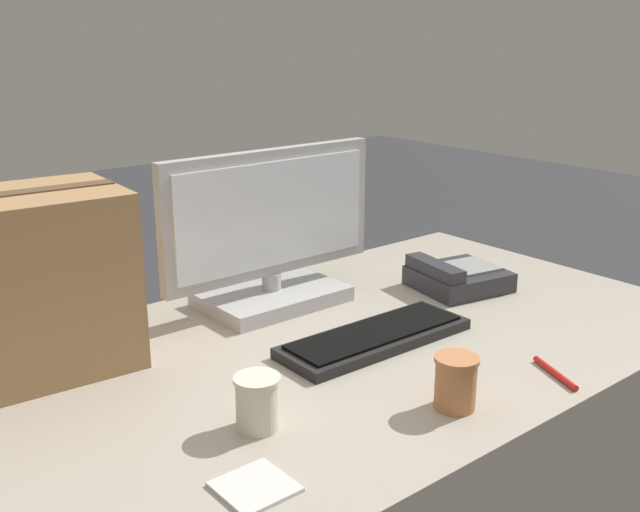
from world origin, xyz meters
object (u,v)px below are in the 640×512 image
Objects in this scene: keyboard at (375,337)px; paper_cup_right at (456,382)px; paper_cup_left at (258,402)px; pen_marker at (555,373)px; sticky_note_pad at (255,487)px; cardboard_box at (27,284)px; desk_phone at (456,277)px; monitor at (271,241)px.

paper_cup_right reaches higher than keyboard.
pen_marker is at bearing -20.23° from paper_cup_left.
pen_marker reaches higher than sticky_note_pad.
paper_cup_right is 0.40m from sticky_note_pad.
cardboard_box reaches higher than pen_marker.
desk_phone is at bearing 17.60° from keyboard.
desk_phone is 2.54× the size of paper_cup_right.
paper_cup_left is 0.17m from sticky_note_pad.
keyboard is (0.03, -0.32, -0.14)m from monitor.
cardboard_box is 2.96× the size of pen_marker.
keyboard is at bearing -152.83° from desk_phone.
paper_cup_left is at bearing -86.92° from pen_marker.
paper_cup_right is 0.93× the size of sticky_note_pad.
pen_marker is (0.15, -0.32, -0.01)m from keyboard.
sticky_note_pad is at bearing -146.03° from desk_phone.
desk_phone reaches higher than keyboard.
paper_cup_right is (-0.46, -0.39, 0.02)m from desk_phone.
sticky_note_pad is at bearing -72.31° from pen_marker.
cardboard_box is 0.98m from pen_marker.
keyboard is 4.22× the size of sticky_note_pad.
paper_cup_right is at bearing -3.23° from sticky_note_pad.
monitor is at bearing 52.15° from sticky_note_pad.
pen_marker is (0.23, -0.04, -0.04)m from paper_cup_right.
pen_marker is (0.53, -0.19, -0.04)m from paper_cup_left.
paper_cup_left is at bearing -152.01° from desk_phone.
paper_cup_left is 0.33m from paper_cup_right.
monitor is at bearing -140.91° from pen_marker.
desk_phone is at bearing 175.55° from pen_marker.
sticky_note_pad is (-0.63, 0.06, -0.00)m from pen_marker.
desk_phone reaches higher than sticky_note_pad.
paper_cup_left is at bearing -66.22° from cardboard_box.
paper_cup_left is 0.56m from pen_marker.
sticky_note_pad is at bearing 176.77° from paper_cup_right.
pen_marker is (-0.23, -0.43, -0.02)m from desk_phone.
paper_cup_left is (-0.76, -0.24, 0.02)m from desk_phone.
keyboard is 0.67m from cardboard_box.
paper_cup_right is (-0.08, -0.28, 0.03)m from keyboard.
pen_marker is (0.18, -0.64, -0.15)m from monitor.
pen_marker is at bearing -9.61° from paper_cup_right.
cardboard_box is at bearing 179.71° from monitor.
desk_phone is 0.79m from paper_cup_left.
pen_marker is at bearing -74.23° from monitor.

